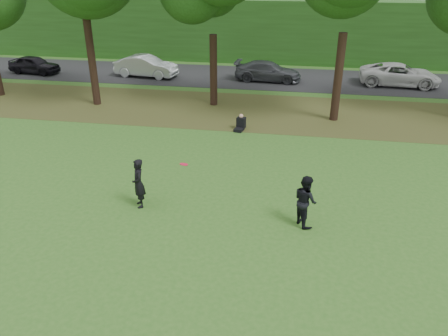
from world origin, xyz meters
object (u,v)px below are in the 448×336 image
Objects in this scene: player_right at (305,201)px; frisbee at (184,164)px; player_left at (139,183)px; seated_person at (241,124)px.

player_right is 4.11m from frisbee.
frisbee reaches higher than player_right.
player_left is at bearing 57.79° from player_right.
seated_person is (-3.27, 8.43, -0.57)m from player_right.
player_right reaches higher than seated_person.
frisbee reaches higher than player_left.
player_left is 2.14m from frisbee.
player_left reaches higher than seated_person.
player_left is 8.61m from seated_person.
seated_person is (0.68, 8.67, -1.67)m from frisbee.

